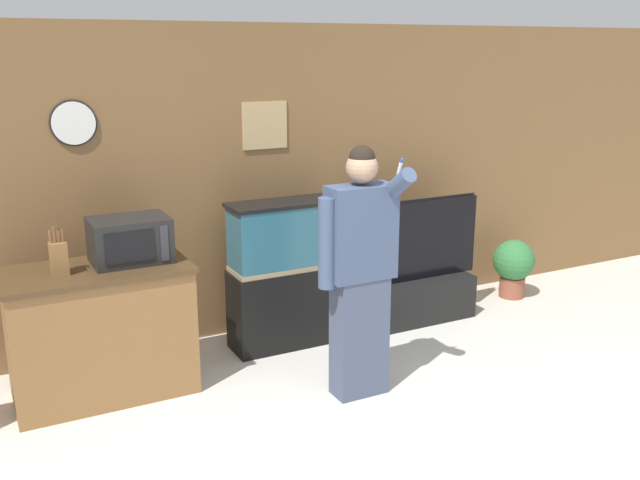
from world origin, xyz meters
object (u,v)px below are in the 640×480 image
at_px(counter_island, 101,331).
at_px(person_standing, 359,270).
at_px(tv_on_stand, 421,284).
at_px(microwave, 130,240).
at_px(knife_block, 59,257).
at_px(potted_plant, 513,264).
at_px(aquarium_on_stand, 292,273).

bearing_deg(counter_island, person_standing, -27.57).
xyz_separation_m(tv_on_stand, person_standing, (-1.24, -0.99, 0.60)).
relative_size(microwave, tv_on_stand, 0.47).
relative_size(knife_block, tv_on_stand, 0.29).
bearing_deg(microwave, potted_plant, 2.80).
height_order(counter_island, potted_plant, counter_island).
distance_m(tv_on_stand, potted_plant, 1.15).
xyz_separation_m(counter_island, microwave, (0.26, 0.04, 0.63)).
height_order(counter_island, aquarium_on_stand, aquarium_on_stand).
xyz_separation_m(microwave, person_standing, (1.35, -0.88, -0.17)).
xyz_separation_m(knife_block, aquarium_on_stand, (1.81, 0.24, -0.45)).
bearing_deg(counter_island, aquarium_on_stand, 7.06).
bearing_deg(person_standing, tv_on_stand, 38.57).
xyz_separation_m(aquarium_on_stand, potted_plant, (2.43, 0.03, -0.28)).
height_order(counter_island, tv_on_stand, tv_on_stand).
height_order(knife_block, potted_plant, knife_block).
bearing_deg(aquarium_on_stand, microwave, -173.35).
height_order(counter_island, person_standing, person_standing).
bearing_deg(tv_on_stand, knife_block, -176.31).
bearing_deg(knife_block, microwave, 10.23).
bearing_deg(counter_island, potted_plant, 3.21).
bearing_deg(knife_block, potted_plant, 3.67).
distance_m(counter_island, knife_block, 0.64).
xyz_separation_m(counter_island, knife_block, (-0.24, -0.05, 0.59)).
distance_m(counter_island, person_standing, 1.87).
xyz_separation_m(microwave, potted_plant, (3.75, 0.18, -0.76)).
relative_size(person_standing, potted_plant, 3.08).
bearing_deg(microwave, tv_on_stand, 2.43).
distance_m(microwave, tv_on_stand, 2.71).
bearing_deg(aquarium_on_stand, potted_plant, 0.69).
relative_size(knife_block, potted_plant, 0.57).
height_order(microwave, aquarium_on_stand, microwave).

